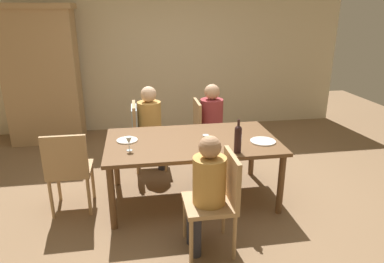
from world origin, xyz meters
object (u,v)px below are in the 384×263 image
Objects in this scene: armoire_cabinet at (43,75)px; chair_far_left at (141,127)px; wine_bottle_tall_green at (238,138)px; person_man_bearded at (213,119)px; dining_table at (192,146)px; person_man_guest at (152,122)px; chair_far_right at (205,128)px; wine_glass_centre at (129,141)px; wine_glass_near_left at (206,139)px; dinner_plate_host at (127,140)px; person_woman_host at (206,186)px; dinner_plate_guest_left at (263,141)px; chair_left_end at (69,167)px; chair_near at (219,196)px.

armoire_cabinet reaches higher than chair_far_left.
person_man_bearded is at bearing 87.63° from wine_bottle_tall_green.
dining_table is at bearing 30.69° from chair_far_left.
person_man_guest reaches higher than chair_far_left.
person_man_bearded is (0.11, 0.00, 0.13)m from chair_far_right.
wine_glass_centre is at bearing -45.36° from person_man_bearded.
wine_bottle_tall_green is 0.34m from wine_glass_near_left.
chair_far_left is at bearing 124.93° from wine_bottle_tall_green.
wine_bottle_tall_green is at bearing -28.24° from wine_glass_near_left.
dinner_plate_host is at bearing 95.37° from wine_glass_centre.
person_woman_host reaches higher than wine_bottle_tall_green.
person_man_guest is (-0.40, 0.92, 0.01)m from dining_table.
wine_glass_centre is at bearing -164.03° from dining_table.
dinner_plate_guest_left is (1.31, -1.11, 0.13)m from chair_far_left.
person_woman_host is at bearing -32.82° from chair_left_end.
wine_glass_centre is at bearing -14.26° from person_man_guest.
chair_near is 0.84× the size of person_woman_host.
dining_table is 12.68× the size of wine_glass_centre.
person_woman_host is 7.39× the size of wine_glass_centre.
wine_bottle_tall_green reaches higher than chair_left_end.
person_man_guest is at bearing 69.55° from dinner_plate_host.
chair_far_left is 3.32× the size of dinner_plate_guest_left.
dining_table is 8.16× the size of dinner_plate_host.
chair_far_right is at bearing -7.72° from chair_near.
wine_glass_near_left is at bearing -10.79° from person_woman_host.
person_man_bearded is 4.14× the size of dinner_plate_guest_left.
person_man_guest reaches higher than wine_glass_centre.
person_woman_host is at bearing 15.79° from chair_far_left.
person_man_guest reaches higher than chair_near.
dinner_plate_guest_left is (1.44, 0.01, -0.10)m from wine_glass_centre.
armoire_cabinet is 2.81m from chair_far_right.
dining_table is at bearing 132.79° from wine_bottle_tall_green.
chair_far_right and chair_far_left have the same top height.
person_man_bearded reaches higher than wine_glass_near_left.
wine_glass_near_left is (0.13, 0.66, 0.19)m from person_woman_host.
chair_far_left is at bearing 83.13° from wine_glass_centre.
dining_table is at bearing 23.34° from person_man_guest.
person_woman_host reaches higher than chair_left_end.
wine_glass_near_left is at bearing -69.63° from dining_table.
chair_far_right is 1.95m from chair_left_end.
person_man_bearded is 7.70× the size of wine_glass_centre.
wine_glass_centre is (-0.13, -1.12, 0.23)m from chair_far_left.
chair_left_end is at bearing 57.18° from person_woman_host.
chair_left_end is at bearing 168.83° from wine_bottle_tall_green.
wine_bottle_tall_green is at bearing -47.21° from dining_table.
dinner_plate_host is (-1.05, -0.84, 0.19)m from chair_far_right.
person_man_bearded reaches higher than chair_near.
person_man_guest is at bearing 11.42° from person_woman_host.
chair_near is 1.02m from dinner_plate_guest_left.
person_man_bearded is at bearing 105.42° from dinner_plate_guest_left.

